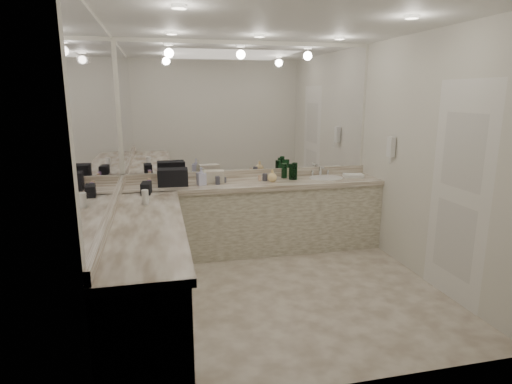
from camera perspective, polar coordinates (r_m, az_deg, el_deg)
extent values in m
plane|color=beige|center=(4.51, 3.29, -12.95)|extent=(3.20, 3.20, 0.00)
plane|color=white|center=(4.10, 3.80, 21.82)|extent=(3.20, 3.20, 0.00)
cube|color=silver|center=(5.55, -0.89, 6.07)|extent=(3.20, 0.02, 2.60)
cube|color=silver|center=(3.96, -19.26, 2.54)|extent=(0.02, 3.00, 2.60)
cube|color=silver|center=(4.81, 22.18, 4.03)|extent=(0.02, 3.00, 2.60)
cube|color=beige|center=(5.44, -0.19, -3.55)|extent=(3.20, 0.60, 0.84)
cube|color=beige|center=(5.32, -0.17, 1.07)|extent=(3.20, 0.64, 0.06)
cube|color=beige|center=(3.91, -14.28, -10.81)|extent=(0.60, 2.40, 0.84)
cube|color=beige|center=(3.75, -14.51, -4.49)|extent=(0.64, 2.42, 0.06)
cube|color=beige|center=(5.58, -0.84, 2.48)|extent=(3.20, 0.04, 0.10)
cube|color=beige|center=(4.04, -18.61, -2.33)|extent=(0.04, 3.00, 0.10)
cube|color=white|center=(5.50, -0.88, 10.98)|extent=(3.12, 0.01, 1.55)
cube|color=white|center=(3.91, -19.61, 9.40)|extent=(0.01, 2.92, 1.55)
cylinder|color=white|center=(5.61, 9.32, 1.78)|extent=(0.44, 0.44, 0.03)
cube|color=silver|center=(5.78, 8.56, 2.91)|extent=(0.24, 0.16, 0.14)
cube|color=white|center=(5.36, 17.56, 5.77)|extent=(0.06, 0.10, 0.24)
cube|color=white|center=(4.45, 25.42, -0.20)|extent=(0.02, 0.82, 2.10)
cube|color=black|center=(5.17, -11.02, 1.96)|extent=(0.36, 0.24, 0.20)
cube|color=black|center=(4.83, -14.43, 0.52)|extent=(0.12, 0.23, 0.12)
cube|color=beige|center=(5.27, -5.68, 2.06)|extent=(0.27, 0.18, 0.15)
cube|color=white|center=(5.75, 12.83, 2.17)|extent=(0.28, 0.22, 0.04)
cylinder|color=white|center=(4.34, -14.56, -0.62)|extent=(0.07, 0.07, 0.16)
imported|color=silver|center=(5.18, -7.02, 2.11)|extent=(0.09, 0.09, 0.20)
imported|color=silver|center=(5.14, -7.30, 2.12)|extent=(0.12, 0.12, 0.22)
imported|color=#FFD98D|center=(5.31, 2.18, 2.21)|extent=(0.15, 0.15, 0.15)
cylinder|color=#144922|center=(5.57, 5.08, 2.88)|extent=(0.07, 0.07, 0.19)
cylinder|color=#144922|center=(5.55, 3.78, 2.84)|extent=(0.07, 0.07, 0.19)
cylinder|color=#144922|center=(5.44, 5.20, 2.79)|extent=(0.06, 0.06, 0.22)
cylinder|color=#144922|center=(5.45, 4.78, 2.73)|extent=(0.07, 0.07, 0.20)
cylinder|color=#3F3F4C|center=(5.37, 1.19, 2.00)|extent=(0.06, 0.06, 0.09)
cylinder|color=#E0B28C|center=(5.36, 0.50, 1.90)|extent=(0.04, 0.04, 0.07)
cylinder|color=#3F3F4C|center=(5.27, -4.28, 1.61)|extent=(0.06, 0.06, 0.06)
cylinder|color=#E0B28C|center=(5.24, -14.02, 1.33)|extent=(0.04, 0.04, 0.09)
cylinder|color=#9966B2|center=(5.13, -14.06, 1.07)|extent=(0.04, 0.04, 0.09)
cylinder|color=#3F3F4C|center=(5.15, -5.14, 1.55)|extent=(0.06, 0.06, 0.10)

